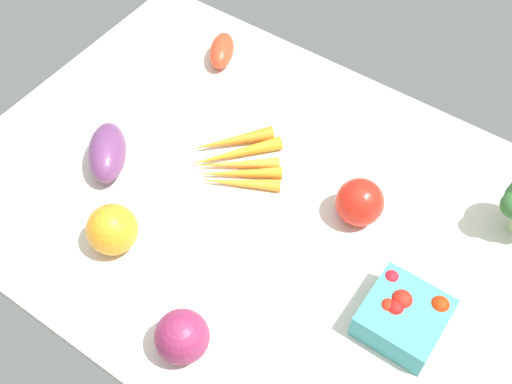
{
  "coord_description": "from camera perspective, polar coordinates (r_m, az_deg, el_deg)",
  "views": [
    {
      "loc": [
        -37.47,
        53.8,
        92.61
      ],
      "look_at": [
        0.0,
        0.0,
        4.0
      ],
      "focal_mm": 44.8,
      "sensor_mm": 36.0,
      "label": 1
    }
  ],
  "objects": [
    {
      "name": "roma_tomato",
      "position": [
        1.35,
        -3.07,
        12.5
      ],
      "size": [
        8.78,
        10.95,
        4.86
      ],
      "primitive_type": "ellipsoid",
      "rotation": [
        0.0,
        0.0,
        5.18
      ],
      "color": "red",
      "rests_on": "tablecloth"
    },
    {
      "name": "berry_basket",
      "position": [
        1.0,
        13.05,
        -10.66
      ],
      "size": [
        11.75,
        11.75,
        6.44
      ],
      "color": "teal",
      "rests_on": "tablecloth"
    },
    {
      "name": "eggplant",
      "position": [
        1.17,
        -13.15,
        3.47
      ],
      "size": [
        13.34,
        14.39,
        6.75
      ],
      "primitive_type": "ellipsoid",
      "rotation": [
        0.0,
        0.0,
        5.38
      ],
      "color": "#623361",
      "rests_on": "tablecloth"
    },
    {
      "name": "red_onion_center",
      "position": [
        0.95,
        -6.62,
        -12.71
      ],
      "size": [
        8.14,
        8.14,
        8.14
      ],
      "primitive_type": "sphere",
      "color": "#84244B",
      "rests_on": "tablecloth"
    },
    {
      "name": "bell_pepper_red",
      "position": [
        1.08,
        9.25,
        -0.9
      ],
      "size": [
        11.23,
        11.23,
        8.23
      ],
      "primitive_type": "ellipsoid",
      "rotation": [
        0.0,
        0.0,
        5.72
      ],
      "color": "red",
      "rests_on": "tablecloth"
    },
    {
      "name": "heirloom_tomato_orange",
      "position": [
        1.06,
        -12.71,
        -3.28
      ],
      "size": [
        8.48,
        8.48,
        8.48
      ],
      "primitive_type": "sphere",
      "color": "orange",
      "rests_on": "tablecloth"
    },
    {
      "name": "tablecloth",
      "position": [
        1.13,
        -0.0,
        -0.91
      ],
      "size": [
        104.0,
        76.0,
        2.0
      ],
      "primitive_type": "cube",
      "color": "silver",
      "rests_on": "ground"
    },
    {
      "name": "carrot_bunch",
      "position": [
        1.16,
        -1.85,
        2.92
      ],
      "size": [
        19.68,
        18.29,
        2.85
      ],
      "color": "orange",
      "rests_on": "tablecloth"
    }
  ]
}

